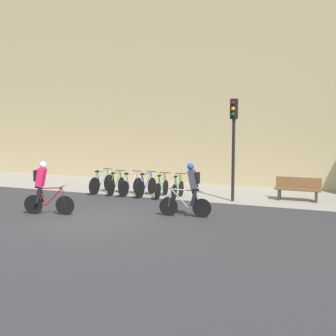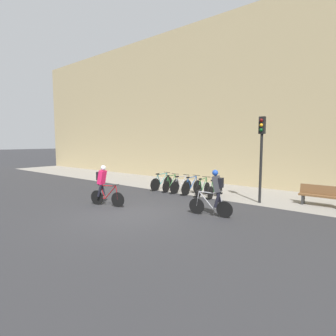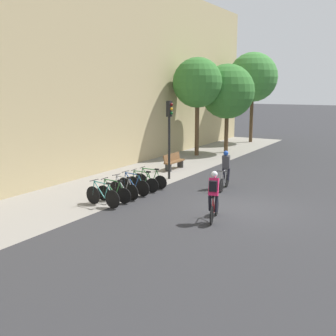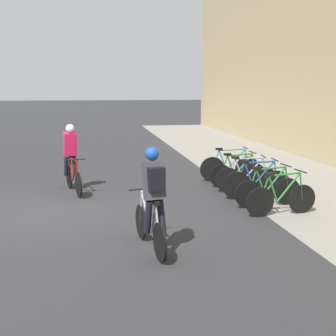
% 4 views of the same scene
% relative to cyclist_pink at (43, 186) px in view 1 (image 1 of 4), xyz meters
% --- Properties ---
extents(ground, '(200.00, 200.00, 0.00)m').
position_rel_cyclist_pink_xyz_m(ground, '(1.95, -0.35, -0.95)').
color(ground, '#2B2B2D').
extents(kerb_strip, '(44.00, 4.50, 0.01)m').
position_rel_cyclist_pink_xyz_m(kerb_strip, '(1.95, 6.40, -0.94)').
color(kerb_strip, gray).
rests_on(kerb_strip, ground).
extents(building_facade, '(44.00, 0.60, 10.83)m').
position_rel_cyclist_pink_xyz_m(building_facade, '(1.95, 8.95, 4.47)').
color(building_facade, tan).
rests_on(building_facade, ground).
extents(cyclist_pink, '(1.68, 0.62, 1.76)m').
position_rel_cyclist_pink_xyz_m(cyclist_pink, '(0.00, 0.00, 0.00)').
color(cyclist_pink, black).
rests_on(cyclist_pink, ground).
extents(cyclist_grey, '(1.70, 0.53, 1.75)m').
position_rel_cyclist_pink_xyz_m(cyclist_grey, '(4.63, 1.50, 0.00)').
color(cyclist_grey, black).
rests_on(cyclist_grey, ground).
extents(parked_bike_0, '(0.46, 1.75, 0.99)m').
position_rel_cyclist_pink_xyz_m(parked_bike_0, '(-0.44, 4.47, -0.53)').
color(parked_bike_0, black).
rests_on(parked_bike_0, ground).
extents(parked_bike_1, '(0.46, 1.62, 0.95)m').
position_rel_cyclist_pink_xyz_m(parked_bike_1, '(0.25, 4.47, -0.56)').
color(parked_bike_1, black).
rests_on(parked_bike_1, ground).
extents(parked_bike_2, '(0.46, 1.62, 0.96)m').
position_rel_cyclist_pink_xyz_m(parked_bike_2, '(0.94, 4.47, -0.55)').
color(parked_bike_2, black).
rests_on(parked_bike_2, ground).
extents(parked_bike_3, '(0.46, 1.69, 0.98)m').
position_rel_cyclist_pink_xyz_m(parked_bike_3, '(1.63, 4.47, -0.54)').
color(parked_bike_3, black).
rests_on(parked_bike_3, ground).
extents(parked_bike_4, '(0.46, 1.62, 0.95)m').
position_rel_cyclist_pink_xyz_m(parked_bike_4, '(2.32, 4.47, -0.56)').
color(parked_bike_4, black).
rests_on(parked_bike_4, ground).
extents(parked_bike_5, '(0.46, 1.62, 0.95)m').
position_rel_cyclist_pink_xyz_m(parked_bike_5, '(3.00, 4.47, -0.56)').
color(parked_bike_5, black).
rests_on(parked_bike_5, ground).
extents(traffic_light_pole, '(0.26, 0.30, 3.88)m').
position_rel_cyclist_pink_xyz_m(traffic_light_pole, '(5.15, 4.73, 1.73)').
color(traffic_light_pole, black).
rests_on(traffic_light_pole, ground).
extents(bench, '(1.71, 0.44, 0.89)m').
position_rel_cyclist_pink_xyz_m(bench, '(7.43, 5.77, -0.47)').
color(bench, brown).
rests_on(bench, ground).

